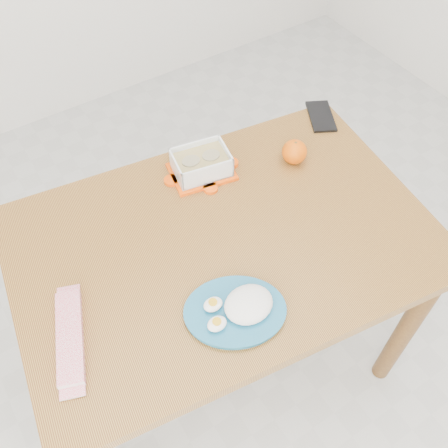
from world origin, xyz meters
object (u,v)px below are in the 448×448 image
food_container (201,164)px  rice_plate (239,308)px  dining_table (224,260)px  orange_fruit (294,152)px  smartphone (321,116)px

food_container → rice_plate: (-0.17, -0.45, -0.02)m
dining_table → rice_plate: rice_plate is taller
dining_table → food_container: size_ratio=5.92×
orange_fruit → rice_plate: 0.55m
food_container → rice_plate: 0.48m
rice_plate → smartphone: bearing=62.7°
orange_fruit → smartphone: size_ratio=0.49×
food_container → orange_fruit: (0.26, -0.11, -0.00)m
food_container → smartphone: food_container is taller
smartphone → dining_table: bearing=-127.7°
food_container → orange_fruit: size_ratio=2.73×
dining_table → food_container: (0.08, 0.24, 0.14)m
dining_table → food_container: bearing=80.3°
orange_fruit → rice_plate: bearing=-141.3°
food_container → smartphone: 0.47m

